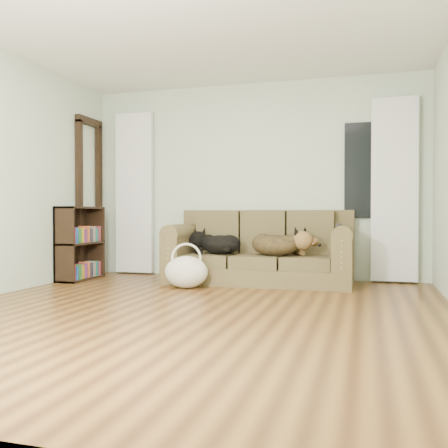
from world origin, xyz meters
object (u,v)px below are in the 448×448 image
(sofa, at_px, (259,246))
(dog_shepherd, at_px, (278,244))
(dog_black_lab, at_px, (218,244))
(bookshelf, at_px, (80,241))
(tote_bag, at_px, (186,274))

(sofa, bearing_deg, dog_shepherd, -21.62)
(dog_shepherd, bearing_deg, dog_black_lab, 26.34)
(sofa, distance_m, dog_black_lab, 0.52)
(dog_shepherd, bearing_deg, bookshelf, 34.88)
(tote_bag, height_order, bookshelf, bookshelf)
(dog_black_lab, xyz_separation_m, tote_bag, (-0.20, -0.60, -0.32))
(dog_shepherd, bearing_deg, tote_bag, 59.90)
(sofa, xyz_separation_m, dog_shepherd, (0.25, -0.10, 0.04))
(dog_shepherd, distance_m, bookshelf, 2.55)
(dog_shepherd, distance_m, tote_bag, 1.16)
(sofa, height_order, dog_shepherd, sofa)
(bookshelf, bearing_deg, dog_shepherd, 0.53)
(dog_black_lab, xyz_separation_m, bookshelf, (-1.78, -0.28, 0.02))
(dog_black_lab, bearing_deg, dog_shepherd, 29.73)
(tote_bag, xyz_separation_m, bookshelf, (-1.58, 0.33, 0.34))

